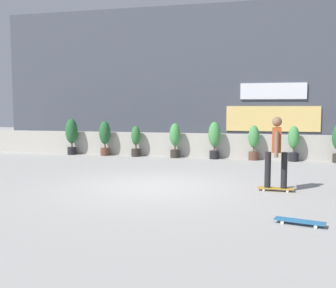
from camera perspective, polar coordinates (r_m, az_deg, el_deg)
ground_plane at (r=9.76m, az=-2.09°, el=-6.06°), size 48.00×48.00×0.00m
planter_wall at (r=15.50m, az=3.93°, el=-0.16°), size 18.00×0.40×0.90m
building_backdrop at (r=19.42m, az=6.03°, el=9.19°), size 20.00×2.08×6.50m
potted_plant_0 at (r=16.63m, az=-13.50°, el=1.40°), size 0.49×0.49×1.45m
potted_plant_1 at (r=16.03m, az=-8.94°, el=1.12°), size 0.45×0.45×1.36m
potted_plant_2 at (r=15.59m, az=-4.57°, el=0.51°), size 0.36×0.36×1.19m
potted_plant_3 at (r=15.17m, az=1.00°, el=0.78°), size 0.42×0.42×1.30m
potted_plant_4 at (r=14.91m, az=6.61°, el=0.87°), size 0.45×0.45×1.37m
potted_plant_5 at (r=14.81m, az=12.07°, el=0.39°), size 0.39×0.39×1.25m
potted_plant_6 at (r=14.84m, az=17.39°, el=0.26°), size 0.39×0.39×1.25m
skater_foreground at (r=9.43m, az=15.11°, el=-0.85°), size 0.81×0.56×1.70m
skateboard_near_camera at (r=7.01m, az=18.15°, el=-10.36°), size 0.82×0.39×0.08m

